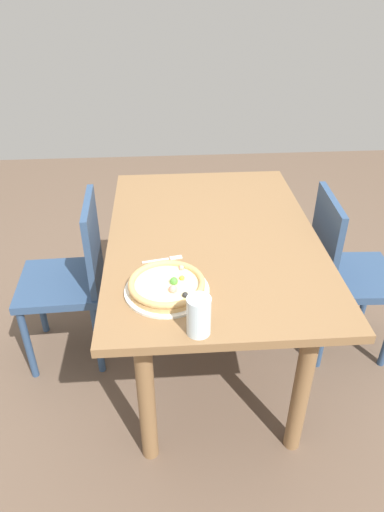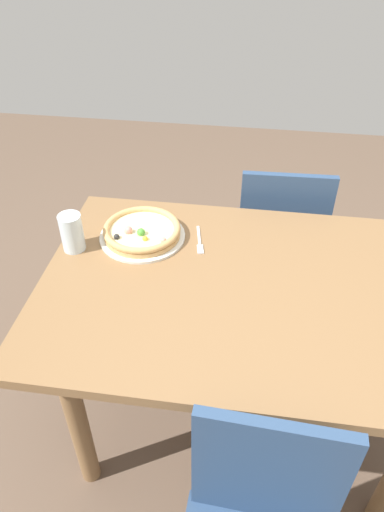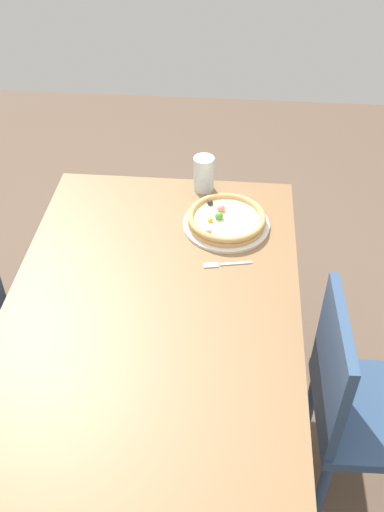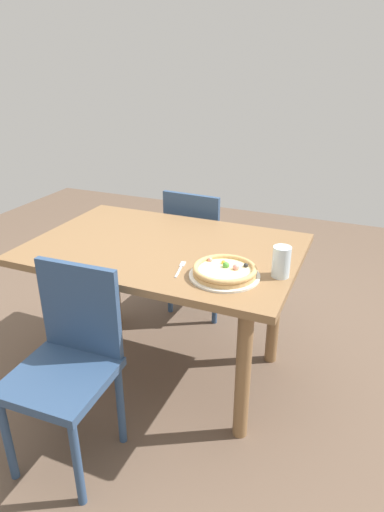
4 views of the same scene
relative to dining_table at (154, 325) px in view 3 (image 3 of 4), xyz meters
name	(u,v)px [view 3 (image 3 of 4)]	position (x,y,z in m)	size (l,w,h in m)	color
ground_plane	(161,435)	(0.00, 0.00, -0.66)	(6.00, 6.00, 0.00)	brown
dining_table	(154,325)	(0.00, 0.00, 0.00)	(1.37, 0.92, 0.78)	olive
chair_near	(359,404)	(-0.13, -0.67, -0.17)	(0.41, 0.41, 0.89)	navy
plate	(226,224)	(0.40, -0.21, 0.12)	(0.31, 0.31, 0.01)	silver
pizza	(226,219)	(0.40, -0.21, 0.14)	(0.28, 0.28, 0.05)	tan
fork	(223,264)	(0.19, -0.21, 0.11)	(0.05, 0.16, 0.00)	silver
drinking_glass	(204,174)	(0.62, -0.12, 0.18)	(0.08, 0.08, 0.14)	silver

